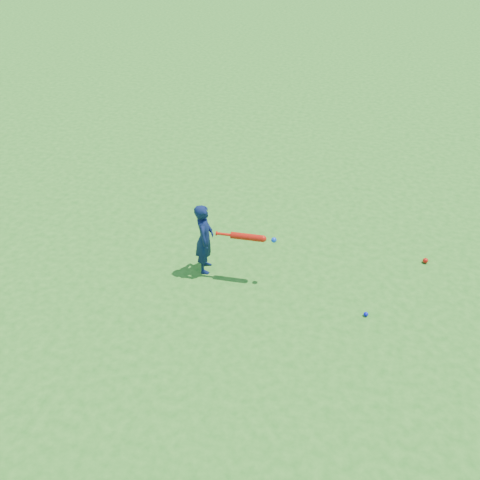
# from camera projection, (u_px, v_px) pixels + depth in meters

# --- Properties ---
(ground) EXTENTS (80.00, 80.00, 0.00)m
(ground) POSITION_uv_depth(u_px,v_px,m) (253.00, 253.00, 7.96)
(ground) COLOR #28771C
(ground) RESTS_ON ground
(child) EXTENTS (0.33, 0.43, 1.06)m
(child) POSITION_uv_depth(u_px,v_px,m) (204.00, 239.00, 7.36)
(child) COLOR #0E1941
(child) RESTS_ON ground
(ground_ball_red) EXTENTS (0.08, 0.08, 0.08)m
(ground_ball_red) POSITION_uv_depth(u_px,v_px,m) (425.00, 261.00, 7.75)
(ground_ball_red) COLOR red
(ground_ball_red) RESTS_ON ground
(ground_ball_blue) EXTENTS (0.06, 0.06, 0.06)m
(ground_ball_blue) POSITION_uv_depth(u_px,v_px,m) (366.00, 314.00, 6.84)
(ground_ball_blue) COLOR #0B13CA
(ground_ball_blue) RESTS_ON ground
(bat_swing) EXTENTS (0.83, 0.13, 0.09)m
(bat_swing) POSITION_uv_depth(u_px,v_px,m) (250.00, 237.00, 7.13)
(bat_swing) COLOR red
(bat_swing) RESTS_ON ground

